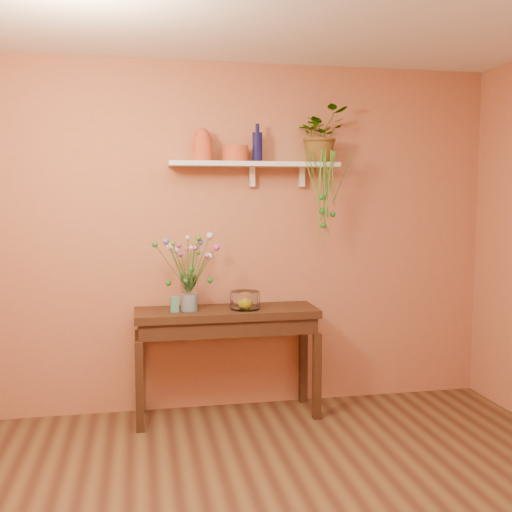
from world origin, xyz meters
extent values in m
cube|color=#B47545|center=(0.00, 2.00, 1.35)|extent=(4.00, 0.04, 2.70)
cube|color=#3B2311|center=(-0.18, 1.76, 0.80)|extent=(1.37, 0.44, 0.06)
cube|color=#3B2311|center=(-0.18, 1.76, 0.71)|extent=(1.32, 0.41, 0.12)
cube|color=#3B2311|center=(-0.84, 1.57, 0.33)|extent=(0.06, 0.06, 0.66)
cube|color=#3B2311|center=(0.47, 1.57, 0.33)|extent=(0.06, 0.06, 0.66)
cube|color=#3B2311|center=(-0.84, 1.95, 0.33)|extent=(0.06, 0.06, 0.66)
cube|color=#3B2311|center=(0.47, 1.95, 0.33)|extent=(0.06, 0.06, 0.66)
cube|color=white|center=(0.05, 1.87, 1.92)|extent=(1.30, 0.24, 0.04)
cube|color=white|center=(0.05, 1.97, 1.83)|extent=(0.04, 0.05, 0.15)
cube|color=white|center=(0.45, 1.97, 1.83)|extent=(0.04, 0.05, 0.15)
cylinder|color=#C0481F|center=(-0.35, 1.85, 2.02)|extent=(0.17, 0.17, 0.17)
sphere|color=#C0481F|center=(-0.35, 1.85, 2.12)|extent=(0.12, 0.12, 0.12)
cylinder|color=#C0481F|center=(-0.10, 1.87, 2.00)|extent=(0.21, 0.21, 0.12)
cylinder|color=#10103D|center=(0.07, 1.86, 2.05)|extent=(0.09, 0.09, 0.22)
cylinder|color=#10103D|center=(0.07, 1.86, 2.19)|extent=(0.04, 0.04, 0.07)
imported|color=#216E21|center=(0.57, 1.87, 2.15)|extent=(0.48, 0.46, 0.43)
cylinder|color=#216E21|center=(0.54, 1.66, 1.74)|extent=(0.09, 0.23, 0.56)
cylinder|color=#58992D|center=(0.60, 1.76, 1.87)|extent=(0.09, 0.02, 0.30)
cylinder|color=#58992D|center=(0.61, 1.76, 1.77)|extent=(0.03, 0.08, 0.50)
cylinder|color=#216E21|center=(0.58, 1.73, 1.77)|extent=(0.06, 0.10, 0.50)
cylinder|color=#58992D|center=(0.61, 1.74, 1.84)|extent=(0.07, 0.04, 0.36)
cylinder|color=#58992D|center=(0.51, 1.76, 1.69)|extent=(0.25, 0.07, 0.66)
cylinder|color=#216E21|center=(0.53, 1.76, 1.86)|extent=(0.18, 0.06, 0.31)
cylinder|color=#58992D|center=(0.52, 1.71, 1.82)|extent=(0.02, 0.14, 0.40)
cylinder|color=#58992D|center=(0.62, 1.71, 1.81)|extent=(0.07, 0.11, 0.42)
cylinder|color=#216E21|center=(0.72, 1.76, 1.82)|extent=(0.13, 0.10, 0.40)
cylinder|color=#58992D|center=(0.53, 1.73, 1.68)|extent=(0.03, 0.15, 0.67)
cylinder|color=#58992D|center=(0.56, 1.70, 1.83)|extent=(0.06, 0.20, 0.39)
cylinder|color=#216E21|center=(0.59, 1.73, 1.75)|extent=(0.10, 0.07, 0.53)
cylinder|color=#58992D|center=(0.55, 1.69, 1.77)|extent=(0.06, 0.12, 0.49)
cylinder|color=#58992D|center=(0.58, 1.70, 1.66)|extent=(0.02, 0.17, 0.72)
cylinder|color=#216E21|center=(0.48, 1.74, 1.84)|extent=(0.14, 0.06, 0.37)
sphere|color=#216E21|center=(0.56, 1.76, 1.56)|extent=(0.04, 0.04, 0.04)
sphere|color=#216E21|center=(0.56, 1.73, 1.45)|extent=(0.04, 0.04, 0.04)
sphere|color=#216E21|center=(0.54, 1.71, 1.67)|extent=(0.04, 0.04, 0.04)
sphere|color=#216E21|center=(0.64, 1.76, 1.54)|extent=(0.04, 0.04, 0.04)
cylinder|color=white|center=(-0.47, 1.74, 0.96)|extent=(0.13, 0.13, 0.26)
cylinder|color=silver|center=(-0.47, 1.74, 0.89)|extent=(0.12, 0.12, 0.13)
cylinder|color=#386B28|center=(-0.46, 1.61, 1.15)|extent=(0.03, 0.26, 0.35)
sphere|color=#BE31A7|center=(-0.44, 1.49, 1.32)|extent=(0.03, 0.03, 0.03)
cylinder|color=#386B28|center=(-0.41, 1.65, 1.12)|extent=(0.11, 0.19, 0.29)
sphere|color=#BE31A7|center=(-0.35, 1.56, 1.26)|extent=(0.03, 0.03, 0.03)
cylinder|color=#386B28|center=(-0.40, 1.67, 1.11)|extent=(0.13, 0.15, 0.28)
sphere|color=silver|center=(-0.33, 1.60, 1.25)|extent=(0.05, 0.05, 0.05)
cylinder|color=#386B28|center=(-0.37, 1.68, 1.14)|extent=(0.19, 0.13, 0.34)
sphere|color=#BE31A7|center=(-0.27, 1.62, 1.31)|extent=(0.05, 0.05, 0.05)
cylinder|color=#386B28|center=(-0.39, 1.71, 1.18)|extent=(0.16, 0.06, 0.42)
sphere|color=silver|center=(-0.32, 1.69, 1.39)|extent=(0.05, 0.05, 0.05)
cylinder|color=#386B28|center=(-0.43, 1.73, 1.12)|extent=(0.08, 0.02, 0.29)
sphere|color=#216E21|center=(-0.40, 1.73, 1.27)|extent=(0.03, 0.03, 0.03)
cylinder|color=#386B28|center=(-0.43, 1.76, 1.17)|extent=(0.08, 0.05, 0.40)
sphere|color=#60952E|center=(-0.39, 1.78, 1.37)|extent=(0.05, 0.05, 0.05)
cylinder|color=#386B28|center=(-0.42, 1.77, 1.16)|extent=(0.10, 0.06, 0.36)
sphere|color=#4C56AF|center=(-0.37, 1.79, 1.34)|extent=(0.04, 0.04, 0.04)
cylinder|color=#386B28|center=(-0.46, 1.78, 1.13)|extent=(0.03, 0.08, 0.32)
sphere|color=silver|center=(-0.44, 1.81, 1.29)|extent=(0.03, 0.03, 0.03)
cylinder|color=#386B28|center=(-0.44, 1.85, 1.14)|extent=(0.06, 0.24, 0.33)
sphere|color=#60952E|center=(-0.40, 1.97, 1.30)|extent=(0.04, 0.04, 0.04)
cylinder|color=#386B28|center=(-0.47, 1.82, 1.13)|extent=(0.01, 0.17, 0.30)
sphere|color=#BE31A7|center=(-0.47, 1.90, 1.28)|extent=(0.04, 0.04, 0.04)
cylinder|color=#386B28|center=(-0.50, 1.78, 1.14)|extent=(0.07, 0.08, 0.34)
sphere|color=#BE31A7|center=(-0.53, 1.82, 1.31)|extent=(0.04, 0.04, 0.04)
cylinder|color=#386B28|center=(-0.51, 1.78, 1.12)|extent=(0.10, 0.08, 0.30)
sphere|color=silver|center=(-0.56, 1.82, 1.28)|extent=(0.04, 0.04, 0.04)
cylinder|color=#386B28|center=(-0.50, 1.76, 1.11)|extent=(0.06, 0.05, 0.28)
sphere|color=#BE31A7|center=(-0.52, 1.78, 1.25)|extent=(0.03, 0.03, 0.03)
cylinder|color=#386B28|center=(-0.54, 1.74, 1.14)|extent=(0.14, 0.02, 0.34)
sphere|color=silver|center=(-0.60, 1.75, 1.31)|extent=(0.05, 0.05, 0.05)
cylinder|color=#386B28|center=(-0.59, 1.70, 1.16)|extent=(0.25, 0.09, 0.37)
sphere|color=#216E21|center=(-0.71, 1.66, 1.34)|extent=(0.04, 0.04, 0.04)
cylinder|color=#386B28|center=(-0.53, 1.68, 1.16)|extent=(0.12, 0.13, 0.38)
sphere|color=#60952E|center=(-0.59, 1.62, 1.35)|extent=(0.04, 0.04, 0.04)
cylinder|color=#386B28|center=(-0.55, 1.64, 1.17)|extent=(0.17, 0.20, 0.40)
sphere|color=#4C56AF|center=(-0.64, 1.54, 1.36)|extent=(0.04, 0.04, 0.04)
cylinder|color=#386B28|center=(-0.47, 1.70, 1.18)|extent=(0.02, 0.09, 0.41)
sphere|color=silver|center=(-0.48, 1.66, 1.38)|extent=(0.03, 0.03, 0.03)
sphere|color=#216E21|center=(-0.52, 1.72, 1.11)|extent=(0.04, 0.04, 0.04)
sphere|color=#216E21|center=(-0.45, 1.80, 1.10)|extent=(0.04, 0.04, 0.04)
sphere|color=#216E21|center=(-0.31, 1.70, 1.06)|extent=(0.04, 0.04, 0.04)
sphere|color=#216E21|center=(-0.62, 1.76, 1.04)|extent=(0.04, 0.04, 0.04)
sphere|color=#216E21|center=(-0.45, 1.65, 1.15)|extent=(0.04, 0.04, 0.04)
sphere|color=#216E21|center=(-0.49, 1.69, 1.06)|extent=(0.04, 0.04, 0.04)
cylinder|color=white|center=(-0.05, 1.73, 0.90)|extent=(0.22, 0.22, 0.13)
cylinder|color=white|center=(-0.05, 1.73, 0.84)|extent=(0.22, 0.22, 0.01)
sphere|color=yellow|center=(-0.05, 1.72, 0.88)|extent=(0.08, 0.08, 0.08)
cube|color=teal|center=(-0.58, 1.71, 0.89)|extent=(0.06, 0.05, 0.11)
camera|label=1|loc=(-0.82, -2.66, 1.69)|focal=42.14mm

